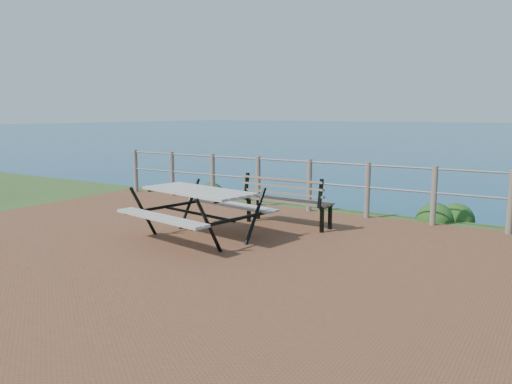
% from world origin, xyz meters
% --- Properties ---
extents(ground, '(10.00, 7.00, 0.12)m').
position_xyz_m(ground, '(0.00, 0.00, 0.00)').
color(ground, brown).
rests_on(ground, ground).
extents(safety_railing, '(9.40, 0.10, 1.00)m').
position_xyz_m(safety_railing, '(0.00, 3.35, 0.57)').
color(safety_railing, '#6B5B4C').
rests_on(safety_railing, ground).
extents(picnic_table, '(1.87, 1.52, 0.75)m').
position_xyz_m(picnic_table, '(-0.44, 0.52, 0.48)').
color(picnic_table, '#A39C92').
rests_on(picnic_table, ground).
extents(park_bench, '(1.54, 0.45, 0.86)m').
position_xyz_m(park_bench, '(0.24, 2.06, 0.57)').
color(park_bench, brown).
rests_on(park_bench, ground).
extents(shrub_lip_west, '(0.78, 0.78, 0.52)m').
position_xyz_m(shrub_lip_west, '(-2.69, 3.88, 0.00)').
color(shrub_lip_west, '#244B1C').
rests_on(shrub_lip_west, ground).
extents(shrub_lip_east, '(0.78, 0.78, 0.53)m').
position_xyz_m(shrub_lip_east, '(2.33, 4.16, 0.00)').
color(shrub_lip_east, '#144114').
rests_on(shrub_lip_east, ground).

